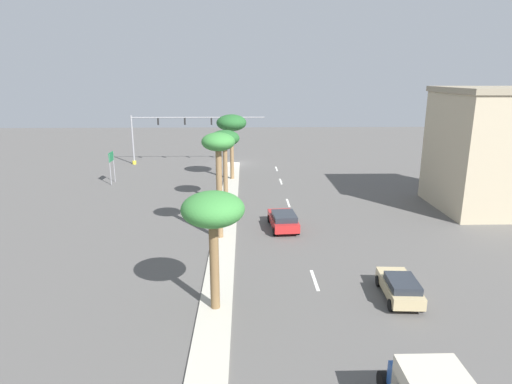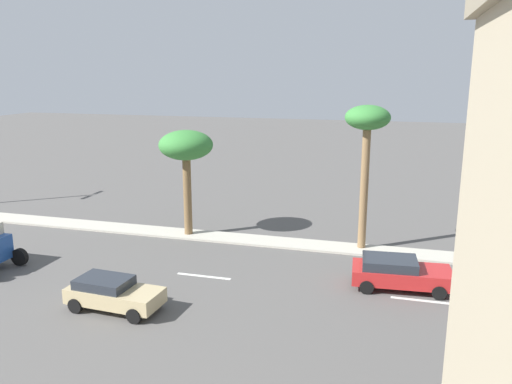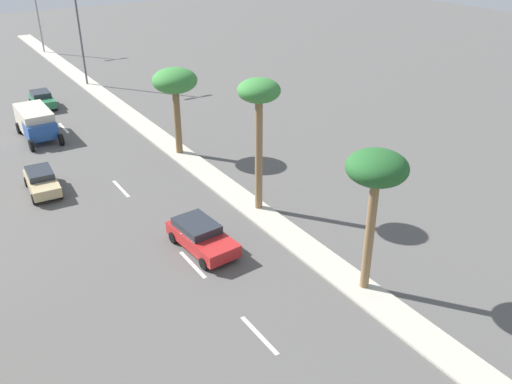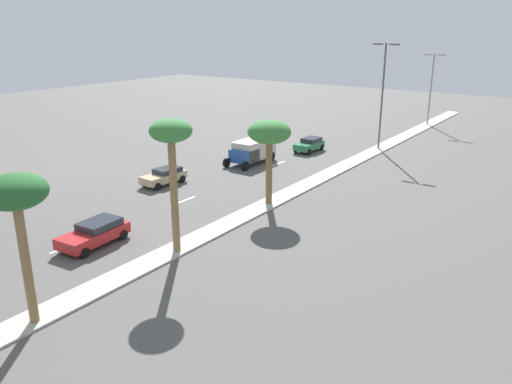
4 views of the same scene
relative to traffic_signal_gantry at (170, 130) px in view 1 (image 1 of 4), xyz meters
The scene contains 15 objects.
ground_plane 37.05m from the traffic_signal_gantry, 103.63° to the left, with size 160.00×160.00×0.00m, color #565451.
lane_stripe_trailing 15.69m from the traffic_signal_gantry, 166.07° to the left, with size 0.20×2.80×0.01m, color silver.
lane_stripe_mid 18.73m from the traffic_signal_gantry, 143.25° to the left, with size 0.20×2.80×0.01m, color silver.
lane_stripe_leading 24.94m from the traffic_signal_gantry, 126.37° to the left, with size 0.20×2.80×0.01m, color silver.
lane_stripe_left 30.19m from the traffic_signal_gantry, 119.16° to the left, with size 0.20×2.80×0.01m, color silver.
lane_stripe_rear 39.49m from the traffic_signal_gantry, 111.75° to the left, with size 0.20×2.80×0.01m, color silver.
traffic_signal_gantry is the anchor object (origin of this frame).
directional_road_sign 12.46m from the traffic_signal_gantry, 66.11° to the left, with size 0.10×1.67×3.66m.
commercial_building 39.45m from the traffic_signal_gantry, 146.16° to the left, with size 9.17×9.55×11.13m.
palm_tree_right 13.17m from the traffic_signal_gantry, 132.26° to the left, with size 3.49×3.49×7.62m.
palm_tree_far 21.53m from the traffic_signal_gantry, 113.07° to the left, with size 2.78×2.78×7.06m.
palm_tree_center 30.45m from the traffic_signal_gantry, 106.00° to the left, with size 2.44×2.44×8.03m.
palm_tree_mid 40.63m from the traffic_signal_gantry, 102.32° to the left, with size 3.23×3.23×6.40m.
sedan_red_right 30.53m from the traffic_signal_gantry, 116.25° to the left, with size 2.37×4.64×1.45m.
sedan_tan_left 43.37m from the traffic_signal_gantry, 115.96° to the left, with size 2.05×4.14×1.37m.
Camera 1 is at (-1.64, 61.07, 12.16)m, focal length 30.57 mm.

